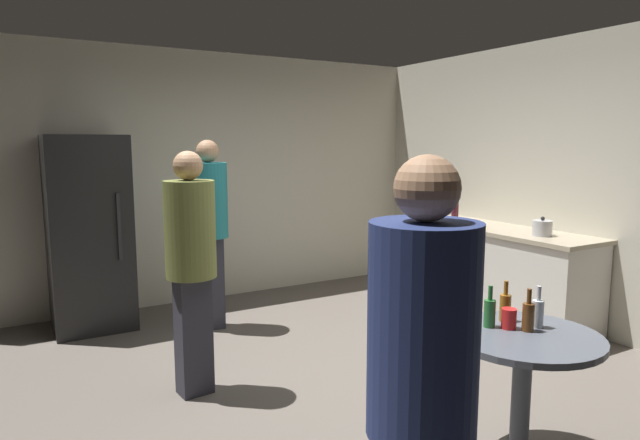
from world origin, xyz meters
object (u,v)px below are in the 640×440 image
Objects in this scene: beer_bottle_brown at (528,316)px; beer_bottle_green at (490,312)px; plastic_cup_red at (509,319)px; person_in_teal_shirt at (209,219)px; kettle at (542,228)px; person_in_olive_shirt at (191,255)px; refrigerator at (89,233)px; beer_bottle_amber at (505,306)px; person_in_navy_shirt at (422,384)px; wine_bottle_on_counter at (455,208)px; foreground_table at (523,353)px; beer_bottle_clear at (538,312)px.

beer_bottle_brown is 0.20m from beer_bottle_green.
plastic_cup_red is 0.06× the size of person_in_teal_shirt.
person_in_olive_shirt is at bearing 173.05° from kettle.
refrigerator is 4.14m from kettle.
person_in_teal_shirt is at bearing 105.36° from beer_bottle_amber.
refrigerator is at bearing -113.70° from person_in_teal_shirt.
person_in_navy_shirt is (-1.17, -0.80, 0.17)m from beer_bottle_green.
refrigerator is 3.73m from beer_bottle_green.
wine_bottle_on_counter is at bearing 52.96° from beer_bottle_brown.
plastic_cup_red reaches higher than foreground_table.
person_in_olive_shirt is (-1.24, 1.72, 0.35)m from foreground_table.
beer_bottle_clear is 2.09× the size of plastic_cup_red.
beer_bottle_amber is 2.89m from person_in_teal_shirt.
refrigerator is 5.81× the size of wine_bottle_on_counter.
beer_bottle_amber is 1.00× the size of beer_bottle_brown.
kettle is at bearing 37.48° from beer_bottle_clear.
beer_bottle_brown is at bearing -49.79° from beer_bottle_green.
beer_bottle_clear is 2.19m from person_in_olive_shirt.
wine_bottle_on_counter reaches higher than beer_bottle_clear.
beer_bottle_clear is at bearing -24.23° from plastic_cup_red.
beer_bottle_green is (-1.93, -1.18, -0.15)m from kettle.
refrigerator is 7.83× the size of beer_bottle_clear.
kettle reaches higher than beer_bottle_brown.
person_in_teal_shirt reaches higher than beer_bottle_brown.
kettle is 3.02m from person_in_teal_shirt.
plastic_cup_red is (-0.15, 0.07, -0.03)m from beer_bottle_clear.
beer_bottle_clear is at bearing 33.88° from person_in_olive_shirt.
person_in_olive_shirt is (-1.29, 1.70, 0.16)m from beer_bottle_brown.
foreground_table is (1.64, -3.56, -0.27)m from refrigerator.
wine_bottle_on_counter is 3.33m from person_in_olive_shirt.
foreground_table is at bearing -166.64° from beer_bottle_clear.
person_in_teal_shirt reaches higher than person_in_olive_shirt.
wine_bottle_on_counter reaches higher than foreground_table.
wine_bottle_on_counter is 3.18m from plastic_cup_red.
beer_bottle_green is (-0.08, 0.17, 0.19)m from foreground_table.
beer_bottle_brown and beer_bottle_green have the same top height.
beer_bottle_clear is (0.09, 0.01, 0.00)m from beer_bottle_brown.
beer_bottle_clear is at bearing 7.70° from beer_bottle_brown.
wine_bottle_on_counter is 2.69m from person_in_teal_shirt.
kettle is 3.12m from person_in_olive_shirt.
kettle is at bearing 32.85° from beer_bottle_amber.
wine_bottle_on_counter is 3.21m from beer_bottle_brown.
wine_bottle_on_counter is 0.18× the size of person_in_olive_shirt.
wine_bottle_on_counter is 0.18× the size of person_in_navy_shirt.
foreground_table is 2.16m from person_in_olive_shirt.
beer_bottle_amber and beer_bottle_green have the same top height.
plastic_cup_red is at bearing 4.48° from person_in_navy_shirt.
beer_bottle_clear is (0.06, -0.17, 0.00)m from beer_bottle_amber.
beer_bottle_amber is 1.00× the size of beer_bottle_green.
wine_bottle_on_counter is at bearing 52.48° from foreground_table.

